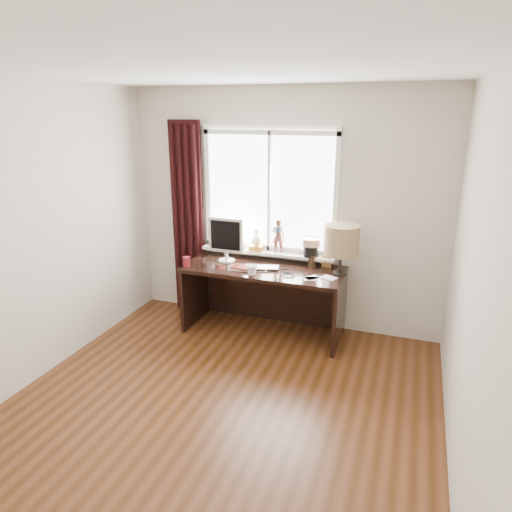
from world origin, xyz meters
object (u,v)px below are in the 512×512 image
at_px(mug, 252,270).
at_px(table_lamp, 342,241).
at_px(laptop, 262,268).
at_px(monitor, 226,237).
at_px(desk, 266,286).
at_px(red_cup, 187,261).

height_order(mug, table_lamp, table_lamp).
height_order(laptop, monitor, monitor).
height_order(desk, table_lamp, table_lamp).
xyz_separation_m(red_cup, table_lamp, (1.60, 0.27, 0.31)).
xyz_separation_m(red_cup, monitor, (0.34, 0.30, 0.23)).
distance_m(red_cup, desk, 0.91).
xyz_separation_m(laptop, monitor, (-0.46, 0.11, 0.26)).
bearing_deg(table_lamp, red_cup, -170.43).
relative_size(laptop, mug, 3.27).
bearing_deg(laptop, monitor, 152.28).
distance_m(mug, table_lamp, 0.95).
xyz_separation_m(desk, monitor, (-0.46, -0.02, 0.52)).
height_order(laptop, desk, laptop).
distance_m(red_cup, table_lamp, 1.65).
relative_size(mug, table_lamp, 0.21).
bearing_deg(laptop, red_cup, 179.04).
xyz_separation_m(red_cup, desk, (0.80, 0.32, -0.29)).
bearing_deg(mug, red_cup, 178.10).
height_order(mug, monitor, monitor).
bearing_deg(mug, monitor, 142.19).
height_order(laptop, mug, mug).
bearing_deg(mug, desk, 82.84).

